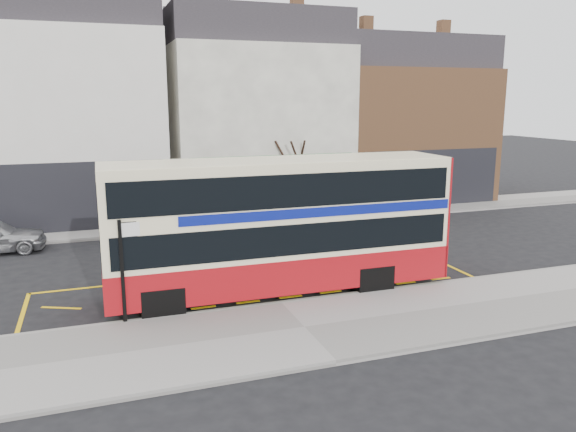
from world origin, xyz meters
name	(u,v)px	position (x,y,z in m)	size (l,w,h in m)	color
ground	(277,302)	(0.00, 0.00, 0.00)	(120.00, 120.00, 0.00)	black
pavement	(304,329)	(0.00, -2.30, 0.07)	(40.00, 4.00, 0.15)	gray
kerb	(281,304)	(0.00, -0.38, 0.07)	(40.00, 0.15, 0.15)	gray
far_pavement	(205,223)	(0.00, 11.00, 0.07)	(50.00, 3.00, 0.15)	gray
road_markings	(261,285)	(0.00, 1.60, 0.01)	(14.00, 3.40, 0.01)	yellow
terrace_left	(75,110)	(-5.50, 14.99, 5.32)	(8.00, 8.01, 11.80)	white
terrace_green_shop	(252,114)	(3.50, 14.99, 5.07)	(9.00, 8.01, 11.30)	white
terrace_right	(397,121)	(12.50, 14.99, 4.57)	(9.00, 8.01, 10.30)	#9D653E
double_decker_bus	(281,224)	(0.40, 0.75, 2.18)	(10.41, 2.52, 4.15)	#F8EBBC
bus_stop_post	(124,260)	(-4.27, -0.39, 1.81)	(0.69, 0.13, 2.74)	black
car_grey	(163,220)	(-2.14, 9.41, 0.69)	(1.45, 4.17, 1.37)	#3D4145
car_white	(336,213)	(5.80, 8.65, 0.62)	(1.74, 4.27, 1.24)	silver
street_tree_right	(289,150)	(4.34, 11.20, 3.40)	(2.31, 2.31, 5.00)	black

